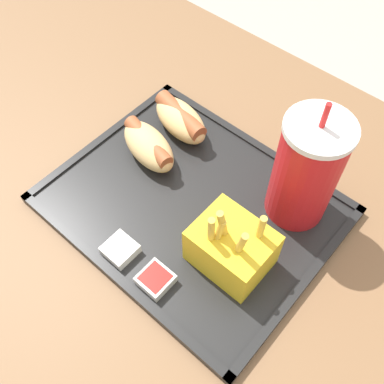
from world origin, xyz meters
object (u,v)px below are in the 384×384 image
at_px(fries_carton, 232,247).
at_px(sauce_cup_mayo, 120,249).
at_px(soda_cup, 306,171).
at_px(sauce_cup_ketchup, 155,279).
at_px(hot_dog_near, 149,145).
at_px(hot_dog_far, 180,119).

relative_size(fries_carton, sauce_cup_mayo, 2.95).
height_order(soda_cup, sauce_cup_ketchup, soda_cup).
bearing_deg(sauce_cup_ketchup, hot_dog_near, 136.40).
bearing_deg(sauce_cup_mayo, hot_dog_near, 120.98).
distance_m(hot_dog_near, sauce_cup_mayo, 0.17).
bearing_deg(sauce_cup_ketchup, soda_cup, 72.24).
bearing_deg(sauce_cup_ketchup, hot_dog_far, 125.03).
height_order(hot_dog_far, hot_dog_near, same).
xyz_separation_m(hot_dog_near, sauce_cup_mayo, (0.09, -0.15, -0.02)).
distance_m(fries_carton, sauce_cup_ketchup, 0.11).
bearing_deg(soda_cup, sauce_cup_mayo, -121.89).
height_order(hot_dog_near, sauce_cup_ketchup, hot_dog_near).
height_order(fries_carton, sauce_cup_ketchup, fries_carton).
xyz_separation_m(sauce_cup_mayo, sauce_cup_ketchup, (0.07, 0.00, 0.00)).
bearing_deg(sauce_cup_ketchup, sauce_cup_mayo, -179.76).
xyz_separation_m(fries_carton, sauce_cup_mayo, (-0.12, -0.09, -0.03)).
xyz_separation_m(hot_dog_near, sauce_cup_ketchup, (0.15, -0.15, -0.02)).
height_order(hot_dog_far, sauce_cup_mayo, hot_dog_far).
bearing_deg(hot_dog_near, sauce_cup_ketchup, -43.60).
bearing_deg(soda_cup, sauce_cup_ketchup, -107.76).
distance_m(hot_dog_far, sauce_cup_ketchup, 0.27).
distance_m(hot_dog_far, sauce_cup_mayo, 0.24).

